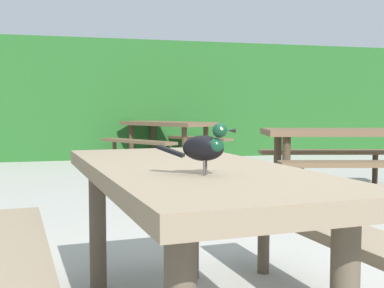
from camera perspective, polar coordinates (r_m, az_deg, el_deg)
name	(u,v)px	position (r m, az deg, el deg)	size (l,w,h in m)	color
hedge_wall	(97,100)	(10.40, -10.73, 4.96)	(28.00, 1.53, 2.30)	#235B23
picnic_table_foreground	(188,209)	(2.11, -0.50, -7.38)	(1.81, 1.86, 0.74)	#84725B
bird_grackle	(206,146)	(1.75, 1.61, -0.25)	(0.26, 0.17, 0.18)	black
picnic_table_mid_left	(343,145)	(6.01, 16.82, -0.11)	(2.08, 2.06, 0.74)	brown
picnic_table_mid_right	(167,132)	(9.02, -2.84, 1.40)	(2.32, 2.33, 0.74)	brown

